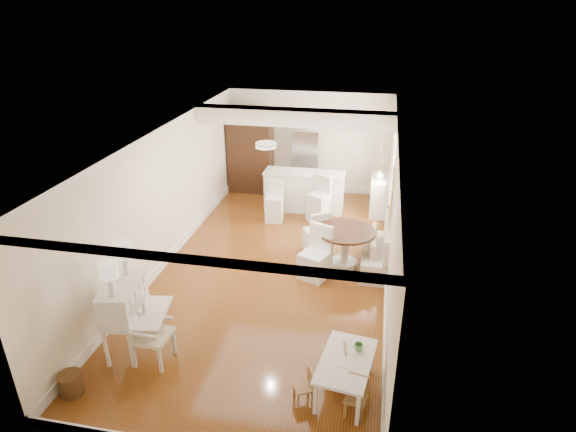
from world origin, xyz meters
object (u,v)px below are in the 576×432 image
(slip_chair_far, at_px, (317,230))
(bar_stool_right, at_px, (319,199))
(wicker_basket, at_px, (71,384))
(bar_stool_left, at_px, (274,202))
(pantry_cabinet, at_px, (251,151))
(kids_chair_c, at_px, (356,397))
(gustavian_armchair, at_px, (152,334))
(dining_table, at_px, (345,248))
(kids_chair_b, at_px, (335,363))
(fridge, at_px, (318,165))
(kids_table, at_px, (345,376))
(slip_chair_near, at_px, (315,253))
(breakfast_counter, at_px, (304,191))
(kids_chair_a, at_px, (303,386))
(secretary_bureau, at_px, (126,317))
(sideboard, at_px, (379,195))

(slip_chair_far, xyz_separation_m, bar_stool_right, (-0.18, 1.58, 0.07))
(wicker_basket, distance_m, bar_stool_left, 6.32)
(pantry_cabinet, bearing_deg, kids_chair_c, -65.53)
(gustavian_armchair, bearing_deg, dining_table, -33.40)
(kids_chair_c, distance_m, pantry_cabinet, 8.43)
(gustavian_armchair, xyz_separation_m, kids_chair_b, (2.73, 0.12, -0.18))
(dining_table, distance_m, bar_stool_right, 2.28)
(pantry_cabinet, bearing_deg, fridge, -0.90)
(bar_stool_right, bearing_deg, pantry_cabinet, 167.12)
(kids_table, xyz_separation_m, slip_chair_near, (-0.85, 2.94, 0.25))
(kids_chair_b, bearing_deg, kids_table, 29.00)
(wicker_basket, distance_m, bar_stool_right, 6.89)
(kids_chair_c, height_order, slip_chair_far, slip_chair_far)
(breakfast_counter, height_order, bar_stool_right, bar_stool_right)
(kids_chair_a, xyz_separation_m, kids_chair_b, (0.38, 0.49, 0.04))
(kids_chair_a, bearing_deg, kids_table, 91.19)
(kids_chair_a, bearing_deg, breakfast_counter, 163.09)
(slip_chair_near, height_order, breakfast_counter, slip_chair_near)
(dining_table, bearing_deg, bar_stool_right, 111.57)
(bar_stool_right, bearing_deg, slip_chair_near, -58.84)
(kids_table, bearing_deg, bar_stool_left, 112.43)
(secretary_bureau, distance_m, bar_stool_right, 5.80)
(secretary_bureau, xyz_separation_m, bar_stool_right, (2.25, 5.34, -0.04))
(secretary_bureau, height_order, kids_chair_c, secretary_bureau)
(kids_chair_a, distance_m, bar_stool_right, 5.94)
(gustavian_armchair, relative_size, bar_stool_right, 0.87)
(fridge, xyz_separation_m, sideboard, (1.70, -0.87, -0.43))
(kids_chair_c, distance_m, slip_chair_far, 4.56)
(kids_table, bearing_deg, wicker_basket, -168.45)
(breakfast_counter, bearing_deg, kids_table, -75.45)
(kids_chair_a, xyz_separation_m, sideboard, (0.84, 6.65, 0.21))
(wicker_basket, relative_size, kids_chair_c, 0.57)
(kids_chair_c, height_order, pantry_cabinet, pantry_cabinet)
(breakfast_counter, bearing_deg, gustavian_armchair, -101.88)
(secretary_bureau, xyz_separation_m, kids_table, (3.41, -0.27, -0.31))
(wicker_basket, xyz_separation_m, breakfast_counter, (2.13, 6.95, 0.35))
(gustavian_armchair, relative_size, kids_chair_c, 1.67)
(wicker_basket, relative_size, kids_chair_b, 0.55)
(slip_chair_near, xyz_separation_m, bar_stool_right, (-0.30, 2.67, 0.02))
(pantry_cabinet, height_order, fridge, pantry_cabinet)
(kids_chair_c, bearing_deg, breakfast_counter, 115.22)
(kids_table, distance_m, slip_chair_far, 4.16)
(kids_chair_b, xyz_separation_m, breakfast_counter, (-1.45, 5.98, 0.22))
(secretary_bureau, xyz_separation_m, kids_chair_b, (3.25, -0.07, -0.29))
(slip_chair_near, relative_size, bar_stool_right, 0.96)
(kids_chair_c, bearing_deg, secretary_bureau, 179.88)
(kids_chair_c, bearing_deg, dining_table, 107.31)
(gustavian_armchair, bearing_deg, bar_stool_left, -3.77)
(wicker_basket, xyz_separation_m, slip_chair_far, (2.76, 4.80, 0.32))
(wicker_basket, height_order, kids_table, kids_table)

